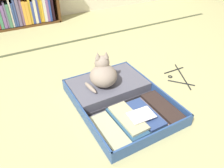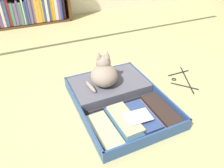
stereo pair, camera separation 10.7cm
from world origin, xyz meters
The scene contains 5 objects.
ground_plane centered at (0.00, 0.00, 0.00)m, with size 10.00×10.00×0.00m, color tan.
tatami_border centered at (0.00, 1.37, 0.00)m, with size 4.80×0.05×0.00m.
open_suitcase centered at (0.04, 0.12, 0.04)m, with size 0.63×0.84×0.09m.
black_cat centered at (-0.01, 0.26, 0.19)m, with size 0.28×0.27×0.27m.
clothes_hanger centered at (0.71, 0.14, 0.01)m, with size 0.29×0.39×0.01m.
Camera 2 is at (-0.55, -1.07, 1.09)m, focal length 34.69 mm.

